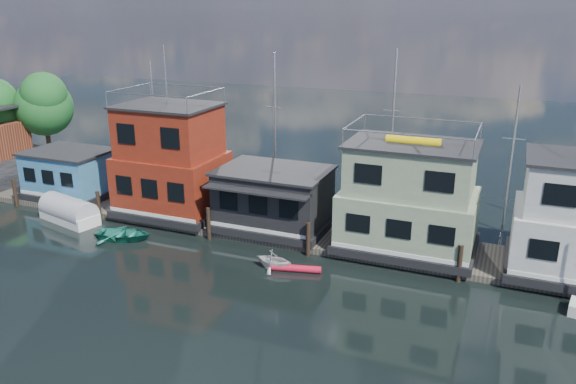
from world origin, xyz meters
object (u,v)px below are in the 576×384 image
at_px(houseboat_blue, 70,174).
at_px(houseboat_dark, 274,198).
at_px(dinghy_white, 273,259).
at_px(dinghy_teal, 123,234).
at_px(tarp_runabout, 69,212).
at_px(houseboat_red, 171,162).
at_px(houseboat_green, 409,199).
at_px(red_kayak, 296,268).

xyz_separation_m(houseboat_blue, houseboat_dark, (17.50, -0.02, 0.21)).
height_order(dinghy_white, dinghy_teal, dinghy_white).
height_order(houseboat_dark, tarp_runabout, houseboat_dark).
bearing_deg(houseboat_red, dinghy_teal, -98.06).
height_order(houseboat_red, dinghy_white, houseboat_red).
xyz_separation_m(houseboat_green, red_kayak, (-5.37, -5.13, -3.33)).
relative_size(houseboat_green, dinghy_white, 3.75).
distance_m(houseboat_green, dinghy_teal, 18.68).
distance_m(dinghy_white, red_kayak, 1.44).
distance_m(tarp_runabout, dinghy_teal, 5.82).
bearing_deg(dinghy_white, houseboat_blue, 77.85).
bearing_deg(dinghy_white, dinghy_teal, 91.53).
xyz_separation_m(dinghy_white, dinghy_teal, (-10.95, 0.23, -0.21)).
bearing_deg(dinghy_teal, houseboat_green, -88.32).
height_order(houseboat_green, dinghy_white, houseboat_green).
relative_size(houseboat_red, houseboat_green, 1.41).
bearing_deg(tarp_runabout, houseboat_red, 44.78).
xyz_separation_m(houseboat_red, tarp_runabout, (-6.39, -3.78, -3.38)).
bearing_deg(houseboat_green, tarp_runabout, -170.83).
relative_size(houseboat_blue, red_kayak, 2.18).
bearing_deg(houseboat_blue, houseboat_dark, -0.06).
distance_m(houseboat_green, tarp_runabout, 23.86).
relative_size(dinghy_white, dinghy_teal, 0.60).
xyz_separation_m(houseboat_red, red_kayak, (11.63, -5.13, -3.89)).
xyz_separation_m(houseboat_green, dinghy_teal, (-17.71, -5.02, -3.16)).
xyz_separation_m(houseboat_green, tarp_runabout, (-23.39, -3.78, -2.82)).
xyz_separation_m(houseboat_red, houseboat_dark, (8.00, -0.02, -1.69)).
bearing_deg(red_kayak, tarp_runabout, 162.54).
bearing_deg(dinghy_white, houseboat_green, -49.42).
relative_size(houseboat_blue, houseboat_green, 0.76).
height_order(tarp_runabout, red_kayak, tarp_runabout).
bearing_deg(dinghy_white, houseboat_red, 65.59).
relative_size(houseboat_green, dinghy_teal, 2.26).
bearing_deg(houseboat_red, houseboat_dark, -0.14).
distance_m(red_kayak, dinghy_teal, 12.34).
relative_size(red_kayak, dinghy_teal, 0.79).
bearing_deg(houseboat_blue, red_kayak, -13.65).
bearing_deg(dinghy_teal, dinghy_white, -105.36).
height_order(houseboat_red, tarp_runabout, houseboat_red).
bearing_deg(houseboat_red, tarp_runabout, -149.41).
bearing_deg(houseboat_blue, tarp_runabout, -50.50).
bearing_deg(red_kayak, houseboat_dark, 112.20).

